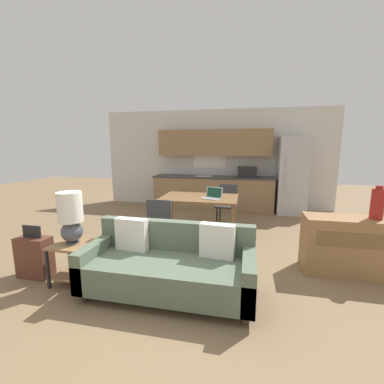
# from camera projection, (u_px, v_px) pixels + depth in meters

# --- Properties ---
(ground_plane) EXTENTS (20.00, 20.00, 0.00)m
(ground_plane) POSITION_uv_depth(u_px,v_px,m) (163.00, 293.00, 3.01)
(ground_plane) COLOR #7F6647
(wall_back) EXTENTS (6.40, 0.07, 2.70)m
(wall_back) POSITION_uv_depth(u_px,v_px,m) (215.00, 159.00, 7.23)
(wall_back) COLOR silver
(wall_back) RESTS_ON ground_plane
(kitchen_counter) EXTENTS (3.25, 0.65, 2.15)m
(kitchen_counter) POSITION_uv_depth(u_px,v_px,m) (214.00, 178.00, 7.03)
(kitchen_counter) COLOR #8E704C
(kitchen_counter) RESTS_ON ground_plane
(refrigerator) EXTENTS (0.69, 0.75, 1.94)m
(refrigerator) POSITION_uv_depth(u_px,v_px,m) (292.00, 176.00, 6.48)
(refrigerator) COLOR #B7BABC
(refrigerator) RESTS_ON ground_plane
(dining_table) EXTENTS (1.40, 0.91, 0.78)m
(dining_table) POSITION_uv_depth(u_px,v_px,m) (199.00, 200.00, 4.77)
(dining_table) COLOR brown
(dining_table) RESTS_ON ground_plane
(couch) EXTENTS (1.94, 0.80, 0.83)m
(couch) POSITION_uv_depth(u_px,v_px,m) (170.00, 265.00, 3.00)
(couch) COLOR #3D2D1E
(couch) RESTS_ON ground_plane
(side_table) EXTENTS (0.43, 0.43, 0.52)m
(side_table) POSITION_uv_depth(u_px,v_px,m) (72.00, 256.00, 3.21)
(side_table) COLOR olive
(side_table) RESTS_ON ground_plane
(table_lamp) EXTENTS (0.29, 0.29, 0.64)m
(table_lamp) POSITION_uv_depth(u_px,v_px,m) (71.00, 216.00, 3.13)
(table_lamp) COLOR #4C515B
(table_lamp) RESTS_ON side_table
(credenza) EXTENTS (1.15, 0.46, 0.78)m
(credenza) POSITION_uv_depth(u_px,v_px,m) (348.00, 246.00, 3.43)
(credenza) COLOR olive
(credenza) RESTS_ON ground_plane
(vase) EXTENTS (0.16, 0.16, 0.43)m
(vase) POSITION_uv_depth(u_px,v_px,m) (378.00, 204.00, 3.27)
(vase) COLOR maroon
(vase) RESTS_ON credenza
(dining_chair_far_right) EXTENTS (0.46, 0.46, 0.90)m
(dining_chair_far_right) POSITION_uv_depth(u_px,v_px,m) (227.00, 203.00, 5.49)
(dining_chair_far_right) COLOR #38383D
(dining_chair_far_right) RESTS_ON ground_plane
(dining_chair_near_left) EXTENTS (0.43, 0.43, 0.90)m
(dining_chair_near_left) POSITION_uv_depth(u_px,v_px,m) (162.00, 222.00, 4.10)
(dining_chair_near_left) COLOR #38383D
(dining_chair_near_left) RESTS_ON ground_plane
(laptop) EXTENTS (0.39, 0.35, 0.20)m
(laptop) POSITION_uv_depth(u_px,v_px,m) (213.00, 196.00, 4.61)
(laptop) COLOR #B7BABC
(laptop) RESTS_ON dining_table
(suitcase) EXTENTS (0.43, 0.22, 0.70)m
(suitcase) POSITION_uv_depth(u_px,v_px,m) (35.00, 257.00, 3.36)
(suitcase) COLOR brown
(suitcase) RESTS_ON ground_plane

